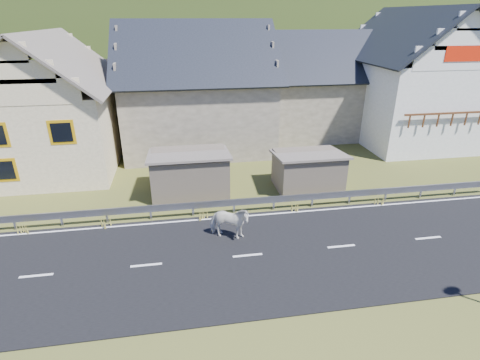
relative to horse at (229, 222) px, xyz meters
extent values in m
plane|color=#393F18|center=(0.55, -1.43, -0.80)|extent=(160.00, 160.00, 0.00)
cube|color=black|center=(0.55, -1.43, -0.78)|extent=(60.00, 7.00, 0.04)
cube|color=silver|center=(0.55, -1.43, -0.76)|extent=(60.00, 6.60, 0.01)
cube|color=#93969B|center=(0.55, 2.25, -0.22)|extent=(28.00, 0.08, 0.34)
cube|color=#93969B|center=(-9.45, 2.27, -0.45)|extent=(0.10, 0.06, 0.70)
cube|color=#93969B|center=(-7.45, 2.27, -0.45)|extent=(0.10, 0.06, 0.70)
cube|color=#93969B|center=(-5.45, 2.27, -0.45)|extent=(0.10, 0.06, 0.70)
cube|color=#93969B|center=(-3.45, 2.27, -0.45)|extent=(0.10, 0.06, 0.70)
cube|color=#93969B|center=(-1.45, 2.27, -0.45)|extent=(0.10, 0.06, 0.70)
cube|color=#93969B|center=(0.55, 2.27, -0.45)|extent=(0.10, 0.06, 0.70)
cube|color=#93969B|center=(2.55, 2.27, -0.45)|extent=(0.10, 0.06, 0.70)
cube|color=#93969B|center=(4.55, 2.27, -0.45)|extent=(0.10, 0.06, 0.70)
cube|color=#93969B|center=(6.55, 2.27, -0.45)|extent=(0.10, 0.06, 0.70)
cube|color=#93969B|center=(8.55, 2.27, -0.45)|extent=(0.10, 0.06, 0.70)
cube|color=#93969B|center=(10.55, 2.27, -0.45)|extent=(0.10, 0.06, 0.70)
cube|color=#93969B|center=(12.55, 2.27, -0.45)|extent=(0.10, 0.06, 0.70)
cube|color=#6B5E4F|center=(-1.45, 5.07, 0.30)|extent=(4.30, 3.30, 2.40)
cube|color=#6B5E4F|center=(5.05, 4.57, 0.20)|extent=(3.80, 2.90, 2.20)
cube|color=#FFEABD|center=(-9.45, 10.57, 1.70)|extent=(7.00, 9.00, 5.00)
cube|color=#C08909|center=(-7.85, 6.07, 2.60)|extent=(1.30, 0.12, 1.30)
cube|color=#C08909|center=(-11.05, 6.07, 0.70)|extent=(1.30, 0.12, 1.30)
cube|color=tan|center=(-11.45, 12.07, 5.76)|extent=(0.70, 0.70, 2.40)
cube|color=tan|center=(-0.45, 13.57, 1.70)|extent=(10.00, 9.00, 5.00)
cube|color=tan|center=(9.55, 15.57, 1.50)|extent=(9.00, 8.00, 4.60)
cube|color=white|center=(15.55, 12.57, 2.20)|extent=(8.00, 10.00, 6.00)
cube|color=red|center=(15.55, 7.54, 6.00)|extent=(2.60, 0.06, 0.90)
cube|color=brown|center=(15.55, 7.32, 2.40)|extent=(6.80, 0.12, 0.12)
ellipsoid|color=#21300E|center=(5.55, 178.57, -20.80)|extent=(440.00, 280.00, 260.00)
imported|color=silver|center=(0.00, 0.00, 0.00)|extent=(1.41, 1.98, 1.52)
camera|label=1|loc=(-1.78, -13.80, 8.10)|focal=28.00mm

